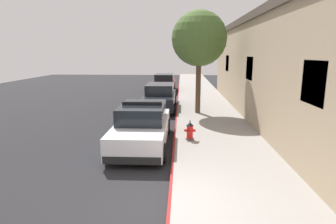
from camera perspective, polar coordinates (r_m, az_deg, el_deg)
The scene contains 9 objects.
ground_plane at distance 16.81m, azimuth -12.82°, elevation -0.78°, with size 33.12×60.00×0.20m, color #232326.
sidewalk_pavement at distance 16.24m, azimuth 8.01°, elevation -0.39°, with size 3.46×60.00×0.16m, color gray.
curb_painted_edge at distance 16.17m, azimuth 1.76°, elevation -0.33°, with size 0.08×60.00×0.16m, color maroon.
storefront_building at distance 15.55m, azimuth 28.89°, elevation 7.41°, with size 7.34×24.38×5.34m.
police_cruiser at distance 10.81m, azimuth -5.15°, elevation -2.86°, with size 1.94×4.84×1.68m.
parked_car_silver_ahead at distance 17.89m, azimuth -1.63°, elevation 2.99°, with size 1.94×4.84×1.56m.
parked_car_dark_far at distance 26.42m, azimuth -0.76°, elevation 5.83°, with size 1.94×4.84×1.56m.
fire_hydrant at distance 11.04m, azimuth 4.40°, elevation -3.80°, with size 0.44×0.40×0.76m.
street_tree at distance 15.85m, azimuth 6.26°, elevation 14.35°, with size 2.97×2.97×5.55m.
Camera 1 is at (0.20, -5.81, 3.46)m, focal length 30.46 mm.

